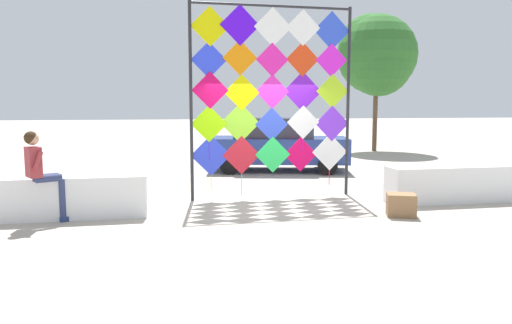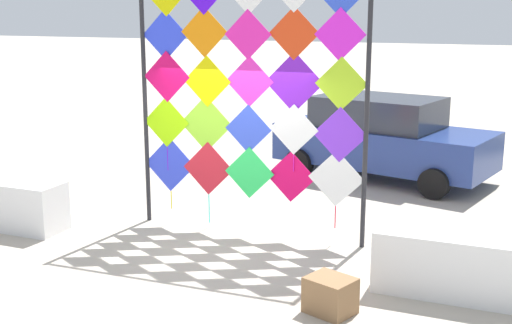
% 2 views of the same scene
% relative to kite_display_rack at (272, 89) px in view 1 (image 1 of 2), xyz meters
% --- Properties ---
extents(ground, '(120.00, 120.00, 0.00)m').
position_rel_kite_display_rack_xyz_m(ground, '(-0.20, -0.93, -2.40)').
color(ground, '#ADA393').
extents(plaza_ledge_left, '(3.29, 0.63, 0.77)m').
position_rel_kite_display_rack_xyz_m(plaza_ledge_left, '(-4.31, -1.20, -2.01)').
color(plaza_ledge_left, white).
rests_on(plaza_ledge_left, ground).
extents(plaza_ledge_right, '(3.29, 0.63, 0.77)m').
position_rel_kite_display_rack_xyz_m(plaza_ledge_right, '(3.90, -1.20, -2.01)').
color(plaza_ledge_right, white).
rests_on(plaza_ledge_right, ground).
extents(kite_display_rack, '(3.60, 0.16, 4.21)m').
position_rel_kite_display_rack_xyz_m(kite_display_rack, '(0.00, 0.00, 0.00)').
color(kite_display_rack, '#232328').
rests_on(kite_display_rack, ground).
extents(seated_vendor, '(0.78, 0.67, 1.61)m').
position_rel_kite_display_rack_xyz_m(seated_vendor, '(-4.41, -1.57, -1.44)').
color(seated_vendor, navy).
rests_on(seated_vendor, ground).
extents(parked_car, '(4.57, 2.80, 1.65)m').
position_rel_kite_display_rack_xyz_m(parked_car, '(1.15, 4.27, -1.56)').
color(parked_car, navy).
rests_on(parked_car, ground).
extents(cardboard_box_large, '(0.63, 0.58, 0.42)m').
position_rel_kite_display_rack_xyz_m(cardboard_box_large, '(1.97, -2.23, -2.19)').
color(cardboard_box_large, olive).
rests_on(cardboard_box_large, ground).
extents(tree_palm_like, '(3.49, 3.49, 6.06)m').
position_rel_kite_display_rack_xyz_m(tree_palm_like, '(6.86, 9.81, 1.86)').
color(tree_palm_like, brown).
rests_on(tree_palm_like, ground).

